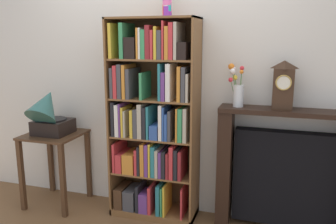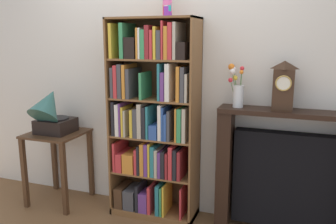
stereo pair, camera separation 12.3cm
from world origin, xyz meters
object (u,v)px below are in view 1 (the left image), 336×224
object	(u,v)px
gramophone	(48,113)
flower_vase	(237,89)
fireplace_mantel	(285,172)
cup_stack	(167,2)
mantel_clock	(283,85)
side_table_left	(55,151)
bookshelf	(152,124)

from	to	relation	value
gramophone	flower_vase	world-z (taller)	flower_vase
fireplace_mantel	flower_vase	bearing A→B (deg)	-178.33
cup_stack	mantel_clock	size ratio (longest dim) A/B	0.63
fireplace_mantel	cup_stack	bearing A→B (deg)	-178.46
cup_stack	fireplace_mantel	xyz separation A→B (m)	(1.07, 0.03, -1.45)
mantel_clock	fireplace_mantel	bearing A→B (deg)	20.84
gramophone	cup_stack	bearing A→B (deg)	9.35
side_table_left	cup_stack	bearing A→B (deg)	6.44
bookshelf	side_table_left	bearing A→B (deg)	-175.64
cup_stack	side_table_left	bearing A→B (deg)	-173.56
fireplace_mantel	mantel_clock	distance (m)	0.77
cup_stack	fireplace_mantel	size ratio (longest dim) A/B	0.22
side_table_left	gramophone	xyz separation A→B (m)	(0.00, -0.06, 0.41)
mantel_clock	flower_vase	world-z (taller)	mantel_clock
side_table_left	gramophone	bearing A→B (deg)	-90.00
side_table_left	mantel_clock	xyz separation A→B (m)	(2.15, 0.13, 0.75)
bookshelf	gramophone	distance (m)	1.04
mantel_clock	side_table_left	bearing A→B (deg)	-176.44
bookshelf	mantel_clock	xyz separation A→B (m)	(1.13, 0.06, 0.40)
side_table_left	fireplace_mantel	world-z (taller)	fireplace_mantel
gramophone	flower_vase	xyz separation A→B (m)	(1.78, 0.21, 0.28)
side_table_left	gramophone	distance (m)	0.42
cup_stack	flower_vase	xyz separation A→B (m)	(0.63, 0.02, -0.73)
bookshelf	gramophone	size ratio (longest dim) A/B	3.58
bookshelf	side_table_left	world-z (taller)	bookshelf
side_table_left	flower_vase	distance (m)	1.92
cup_stack	flower_vase	distance (m)	0.97
bookshelf	side_table_left	size ratio (longest dim) A/B	2.49
side_table_left	mantel_clock	bearing A→B (deg)	3.56
cup_stack	side_table_left	size ratio (longest dim) A/B	0.34
bookshelf	mantel_clock	world-z (taller)	bookshelf
flower_vase	side_table_left	bearing A→B (deg)	-175.32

